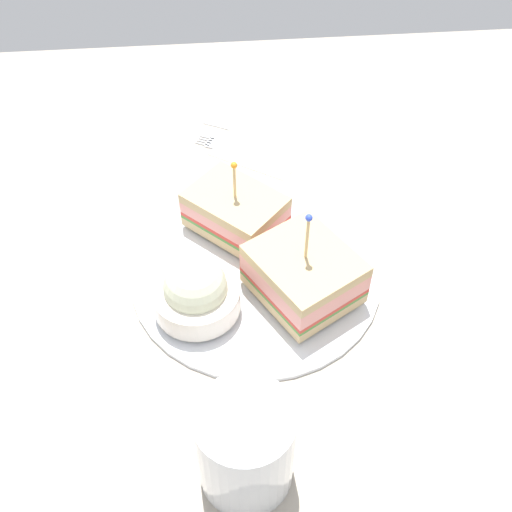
{
  "coord_description": "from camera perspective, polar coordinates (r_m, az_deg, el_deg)",
  "views": [
    {
      "loc": [
        3.88,
        43.51,
        51.91
      ],
      "look_at": [
        0.0,
        0.0,
        2.99
      ],
      "focal_mm": 44.4,
      "sensor_mm": 36.0,
      "label": 1
    }
  ],
  "objects": [
    {
      "name": "knife",
      "position": [
        0.86,
        -1.09,
        11.34
      ],
      "size": [
        11.99,
        6.94,
        0.35
      ],
      "color": "silver",
      "rests_on": "ground_plane"
    },
    {
      "name": "sandwich_half_back",
      "position": [
        0.7,
        -1.85,
        4.04
      ],
      "size": [
        12.2,
        12.06,
        9.22
      ],
      "color": "tan",
      "rests_on": "plate"
    },
    {
      "name": "drink_glass",
      "position": [
        0.52,
        -0.95,
        -16.96
      ],
      "size": [
        7.86,
        7.86,
        9.62
      ],
      "color": "gold",
      "rests_on": "ground_plane"
    },
    {
      "name": "sandwich_half_front",
      "position": [
        0.63,
        4.35,
        -1.62
      ],
      "size": [
        12.63,
        13.02,
        10.86
      ],
      "color": "tan",
      "rests_on": "plate"
    },
    {
      "name": "fork",
      "position": [
        0.83,
        -2.3,
        9.8
      ],
      "size": [
        11.45,
        6.45,
        0.35
      ],
      "color": "silver",
      "rests_on": "ground_plane"
    },
    {
      "name": "ground_plane",
      "position": [
        0.69,
        0.0,
        -2.22
      ],
      "size": [
        96.45,
        96.45,
        2.0
      ],
      "primitive_type": "cube",
      "color": "#9E9384"
    },
    {
      "name": "coleslaw_bowl",
      "position": [
        0.62,
        -5.43,
        -3.23
      ],
      "size": [
        8.73,
        8.73,
        6.28
      ],
      "color": "silver",
      "rests_on": "plate"
    },
    {
      "name": "napkin",
      "position": [
        0.84,
        0.68,
        9.96
      ],
      "size": [
        14.62,
        14.29,
        0.15
      ],
      "primitive_type": "cube",
      "rotation": [
        0.0,
        0.0,
        5.71
      ],
      "color": "beige",
      "rests_on": "ground_plane"
    },
    {
      "name": "plate",
      "position": [
        0.67,
        0.0,
        -1.41
      ],
      "size": [
        26.54,
        26.54,
        0.99
      ],
      "primitive_type": "cylinder",
      "color": "white",
      "rests_on": "ground_plane"
    }
  ]
}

